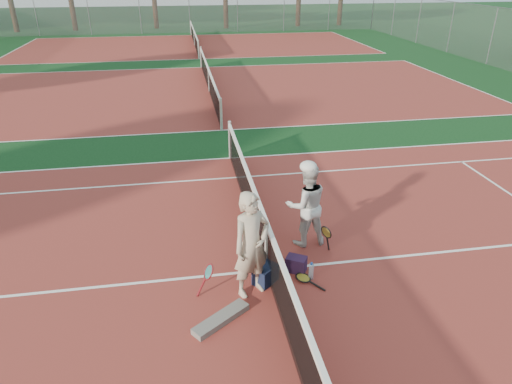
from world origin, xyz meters
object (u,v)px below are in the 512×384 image
at_px(water_bottle, 311,272).
at_px(player_b, 306,205).
at_px(sports_bag_purple, 296,264).
at_px(racket_red, 209,279).
at_px(player_a, 252,245).
at_px(sports_bag_navy, 265,274).
at_px(net_main, 266,246).
at_px(racket_black_held, 326,240).
at_px(racket_spare, 303,278).

bearing_deg(water_bottle, player_b, 80.40).
bearing_deg(sports_bag_purple, player_b, 66.08).
height_order(racket_red, water_bottle, racket_red).
height_order(player_a, sports_bag_navy, player_a).
height_order(net_main, racket_black_held, net_main).
distance_m(sports_bag_navy, sports_bag_purple, 0.65).
height_order(net_main, sports_bag_navy, net_main).
xyz_separation_m(sports_bag_purple, water_bottle, (0.20, -0.27, 0.01)).
distance_m(net_main, racket_black_held, 1.29).
height_order(player_a, racket_spare, player_a).
relative_size(player_a, racket_spare, 3.08).
xyz_separation_m(racket_spare, sports_bag_purple, (-0.06, 0.29, 0.11)).
xyz_separation_m(sports_bag_navy, sports_bag_purple, (0.61, 0.24, -0.02)).
bearing_deg(racket_spare, sports_bag_navy, 47.66).
bearing_deg(player_b, sports_bag_navy, 44.71).
bearing_deg(racket_black_held, water_bottle, 21.91).
xyz_separation_m(player_b, sports_bag_purple, (-0.40, -0.90, -0.70)).
distance_m(player_a, sports_bag_navy, 0.83).
xyz_separation_m(player_b, racket_spare, (-0.34, -1.18, -0.80)).
relative_size(net_main, water_bottle, 36.60).
xyz_separation_m(net_main, player_b, (0.93, 0.79, 0.33)).
relative_size(racket_spare, sports_bag_purple, 1.71).
bearing_deg(player_a, sports_bag_purple, 0.18).
distance_m(net_main, sports_bag_navy, 0.49).
bearing_deg(net_main, racket_black_held, 16.93).
bearing_deg(racket_spare, racket_red, 54.35).
relative_size(racket_red, racket_spare, 0.90).
xyz_separation_m(racket_red, sports_bag_navy, (0.98, 0.12, -0.11)).
bearing_deg(sports_bag_navy, net_main, 76.88).
bearing_deg(racket_spare, sports_bag_purple, -26.63).
bearing_deg(water_bottle, player_a, -171.22).
relative_size(net_main, sports_bag_purple, 31.23).
bearing_deg(racket_red, racket_black_held, 2.40).
bearing_deg(sports_bag_navy, player_a, -142.81).
bearing_deg(sports_bag_purple, water_bottle, -54.00).
distance_m(net_main, racket_spare, 0.85).
bearing_deg(sports_bag_purple, sports_bag_navy, -158.83).
distance_m(player_b, racket_red, 2.41).
bearing_deg(racket_black_held, player_a, -4.64).
distance_m(player_a, racket_spare, 1.30).
bearing_deg(sports_bag_purple, net_main, 169.01).
relative_size(player_a, player_b, 1.10).
xyz_separation_m(net_main, player_a, (-0.35, -0.54, 0.41)).
xyz_separation_m(net_main, racket_black_held, (1.22, 0.37, -0.22)).
distance_m(racket_red, water_bottle, 1.79).
relative_size(net_main, racket_red, 20.21).
bearing_deg(sports_bag_purple, racket_spare, -78.61).
height_order(net_main, racket_spare, net_main).
distance_m(player_a, racket_red, 0.97).
bearing_deg(water_bottle, sports_bag_navy, 177.22).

